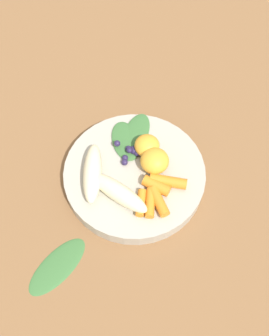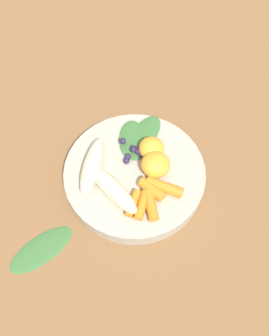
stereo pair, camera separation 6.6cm
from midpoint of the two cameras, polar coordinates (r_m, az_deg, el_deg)
The scene contains 15 objects.
ground_plane at distance 0.70m, azimuth 2.71°, elevation -1.91°, with size 2.40×2.40×0.00m, color brown.
bowl at distance 0.68m, azimuth 2.76°, elevation -1.30°, with size 0.26×0.26×0.03m, color #B2AD9E.
banana_peeled_left at distance 0.63m, azimuth -0.33°, elevation -3.52°, with size 0.12×0.03×0.03m, color beige.
banana_peeled_right at distance 0.66m, azimuth -3.63°, elevation 0.14°, with size 0.12×0.03×0.03m, color beige.
orange_segment_near at distance 0.68m, azimuth 5.41°, elevation 2.81°, with size 0.05×0.05×0.03m, color #F4A833.
orange_segment_far at distance 0.66m, azimuth 6.12°, elevation 0.10°, with size 0.05×0.05×0.04m, color #F4A833.
carrot_front at distance 0.63m, azimuth 2.75°, elevation -5.69°, with size 0.01×0.01×0.05m, color orange.
carrot_mid_left at distance 0.63m, azimuth 4.17°, elevation -5.92°, with size 0.02×0.02×0.05m, color orange.
carrot_mid_right at distance 0.63m, azimuth 5.52°, elevation -5.97°, with size 0.02×0.02×0.05m, color orange.
carrot_rear at distance 0.64m, azimuth 5.64°, elevation -3.52°, with size 0.02×0.02×0.05m, color orange.
carrot_small at distance 0.65m, azimuth 7.55°, elevation -3.18°, with size 0.02×0.02×0.06m, color orange.
blueberry_pile at distance 0.68m, azimuth 2.68°, elevation 2.33°, with size 0.05×0.05×0.02m.
kale_leaf_left at distance 0.71m, azimuth 4.16°, elevation 4.91°, with size 0.10×0.05×0.01m, color #3D7038.
kale_leaf_right at distance 0.70m, azimuth 2.13°, elevation 4.09°, with size 0.09×0.05×0.01m, color #3D7038.
kale_leaf_stray at distance 0.65m, azimuth -11.26°, elevation -12.33°, with size 0.12×0.05×0.01m, color #3D7038.
Camera 2 is at (-0.02, -0.33, 0.62)m, focal length 39.83 mm.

